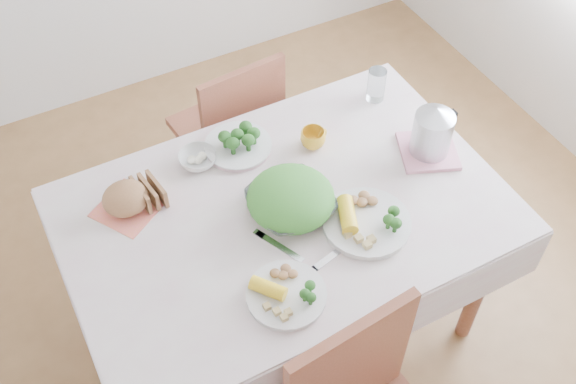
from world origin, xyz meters
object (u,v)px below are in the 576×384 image
salad_bowl (291,204)px  electric_kettle (433,129)px  dining_table (286,272)px  yellow_mug (313,139)px  dinner_plate_right (366,223)px  chair_far (226,125)px  dinner_plate_left (286,295)px

salad_bowl → electric_kettle: size_ratio=1.39×
dining_table → yellow_mug: size_ratio=14.84×
yellow_mug → electric_kettle: size_ratio=0.47×
dinner_plate_right → salad_bowl: bearing=137.9°
dinner_plate_right → dining_table: bearing=137.5°
dining_table → electric_kettle: (0.59, -0.01, 0.51)m
chair_far → yellow_mug: size_ratio=9.49×
yellow_mug → electric_kettle: 0.43m
dining_table → yellow_mug: 0.53m
dining_table → yellow_mug: (0.23, 0.22, 0.42)m
dinner_plate_left → electric_kettle: (0.75, 0.30, 0.11)m
dinner_plate_left → dining_table: bearing=62.6°
yellow_mug → electric_kettle: bearing=-32.6°
dining_table → salad_bowl: salad_bowl is taller
salad_bowl → dinner_plate_right: bearing=-42.1°
dinner_plate_left → yellow_mug: (0.39, 0.53, 0.03)m
dinner_plate_right → electric_kettle: 0.44m
chair_far → yellow_mug: (0.13, -0.55, 0.33)m
dining_table → yellow_mug: bearing=43.9°
dining_table → dinner_plate_left: size_ratio=5.56×
dining_table → dinner_plate_right: dinner_plate_right is taller
dinner_plate_left → dinner_plate_right: 0.39m
chair_far → electric_kettle: 1.01m
salad_bowl → dinner_plate_left: (-0.17, -0.30, -0.02)m
dining_table → electric_kettle: electric_kettle is taller
salad_bowl → yellow_mug: size_ratio=2.98×
dining_table → dinner_plate_left: dinner_plate_left is taller
chair_far → yellow_mug: chair_far is taller
salad_bowl → dinner_plate_left: size_ratio=1.12×
yellow_mug → electric_kettle: electric_kettle is taller
dinner_plate_left → chair_far: bearing=76.3°
dinner_plate_right → electric_kettle: bearing=25.5°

